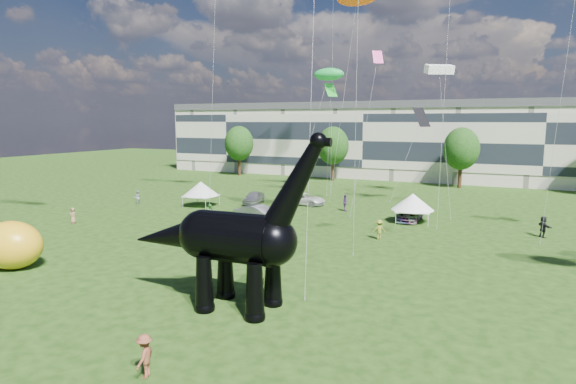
% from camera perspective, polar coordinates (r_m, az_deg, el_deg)
% --- Properties ---
extents(ground, '(220.00, 220.00, 0.00)m').
position_cam_1_polar(ground, '(28.45, -9.72, -12.01)').
color(ground, '#16330C').
rests_on(ground, ground).
extents(terrace_row, '(78.00, 11.00, 12.00)m').
position_cam_1_polar(terrace_row, '(86.99, 9.90, 5.79)').
color(terrace_row, beige).
rests_on(terrace_row, ground).
extents(tree_far_left, '(5.20, 5.20, 9.44)m').
position_cam_1_polar(tree_far_left, '(87.54, -5.83, 6.08)').
color(tree_far_left, '#382314').
rests_on(tree_far_left, ground).
extents(tree_mid_left, '(5.20, 5.20, 9.44)m').
position_cam_1_polar(tree_mid_left, '(79.66, 5.35, 5.85)').
color(tree_mid_left, '#382314').
rests_on(tree_mid_left, ground).
extents(tree_mid_right, '(5.20, 5.20, 9.44)m').
position_cam_1_polar(tree_mid_right, '(75.11, 19.87, 5.23)').
color(tree_mid_right, '#382314').
rests_on(tree_mid_right, ground).
extents(dinosaur_sculpture, '(11.88, 3.38, 9.72)m').
position_cam_1_polar(dinosaur_sculpture, '(25.65, -6.91, -5.64)').
color(dinosaur_sculpture, black).
rests_on(dinosaur_sculpture, ground).
extents(car_silver, '(2.66, 4.67, 1.50)m').
position_cam_1_polar(car_silver, '(57.73, -4.08, -0.66)').
color(car_silver, '#ABABB0').
rests_on(car_silver, ground).
extents(car_grey, '(5.21, 2.24, 1.67)m').
position_cam_1_polar(car_grey, '(47.17, -3.45, -2.62)').
color(car_grey, slate).
rests_on(car_grey, ground).
extents(car_white, '(5.12, 2.54, 1.39)m').
position_cam_1_polar(car_white, '(56.86, 1.97, -0.84)').
color(car_white, silver).
rests_on(car_white, ground).
extents(car_dark, '(2.16, 5.17, 1.49)m').
position_cam_1_polar(car_dark, '(49.59, 14.28, -2.42)').
color(car_dark, '#595960').
rests_on(car_dark, ground).
extents(gazebo_near, '(4.76, 4.76, 2.86)m').
position_cam_1_polar(gazebo_near, '(48.49, 14.56, -1.16)').
color(gazebo_near, white).
rests_on(gazebo_near, ground).
extents(gazebo_left, '(4.39, 4.39, 2.89)m').
position_cam_1_polar(gazebo_left, '(56.73, -10.28, 0.37)').
color(gazebo_left, silver).
rests_on(gazebo_left, ground).
extents(inflatable_yellow, '(4.92, 4.23, 3.25)m').
position_cam_1_polar(inflatable_yellow, '(37.35, -29.94, -5.47)').
color(inflatable_yellow, gold).
rests_on(inflatable_yellow, ground).
extents(visitors, '(49.50, 42.47, 1.85)m').
position_cam_1_polar(visitors, '(41.50, 2.75, -4.09)').
color(visitors, '#408133').
rests_on(visitors, ground).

